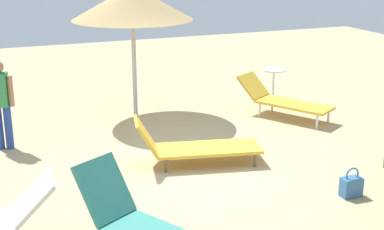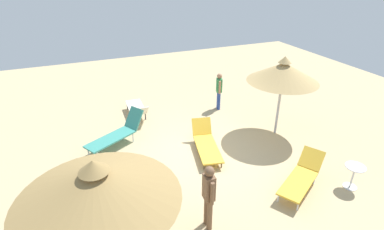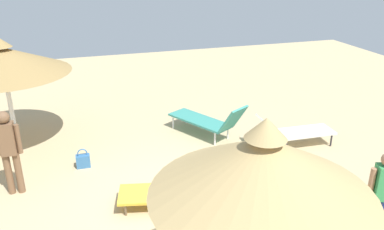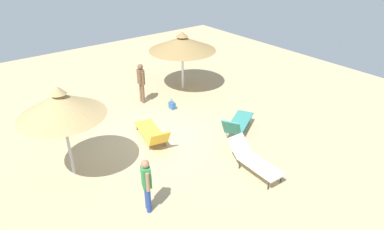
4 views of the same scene
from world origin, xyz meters
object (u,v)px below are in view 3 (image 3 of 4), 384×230
Objects in this scene: lounge_chair_near_left at (209,120)px; lounge_chair_front at (179,189)px; person_standing_edge at (381,193)px; parasol_umbrella_near_right at (2,60)px; lounge_chair_far_right at (294,131)px; parasol_umbrella_center at (263,167)px; person_standing_far_left at (9,148)px; handbag at (83,161)px.

lounge_chair_front is at bearing 149.83° from lounge_chair_near_left.
parasol_umbrella_near_right is at bearing 47.14° from person_standing_edge.
parasol_umbrella_center is at bearing 144.06° from lounge_chair_far_right.
parasol_umbrella_near_right is 4.97m from lounge_chair_near_left.
parasol_umbrella_center is at bearing 110.40° from person_standing_edge.
person_standing_edge is at bearing -123.99° from lounge_chair_front.
lounge_chair_front is 3.36m from person_standing_edge.
person_standing_far_left is (-2.27, -0.20, -1.12)m from parasol_umbrella_near_right.
parasol_umbrella_near_right is 8.06m from person_standing_edge.
lounge_chair_near_left is 1.13× the size of lounge_chair_far_right.
parasol_umbrella_center is 1.35× the size of lounge_chair_front.
parasol_umbrella_near_right is at bearing 4.99° from person_standing_far_left.
lounge_chair_near_left is 2.96m from lounge_chair_front.
lounge_chair_far_right is 4.90m from handbag.
person_standing_edge is at bearing -130.95° from handbag.
parasol_umbrella_near_right reaches higher than person_standing_far_left.
person_standing_far_left is (-0.20, 6.16, 0.57)m from lounge_chair_far_right.
parasol_umbrella_near_right is at bearing 71.93° from lounge_chair_far_right.
person_standing_edge is (-3.15, -5.64, -0.10)m from person_standing_far_left.
parasol_umbrella_center reaches higher than lounge_chair_front.
handbag is (-1.64, -1.48, -1.93)m from parasol_umbrella_near_right.
parasol_umbrella_near_right is at bearing 40.93° from lounge_chair_front.
parasol_umbrella_center is at bearing -143.77° from person_standing_far_left.
person_standing_far_left is 1.09× the size of person_standing_edge.
lounge_chair_near_left reaches higher than lounge_chair_far_right.
person_standing_far_left is at bearing 106.00° from lounge_chair_near_left.
parasol_umbrella_center is 1.48× the size of lounge_chair_far_right.
person_standing_far_left is at bearing 65.84° from lounge_chair_front.
handbag is (3.78, 4.36, -0.71)m from person_standing_edge.
person_standing_far_left is 1.65m from handbag.
lounge_chair_far_right reaches higher than lounge_chair_front.
lounge_chair_near_left is 4.60m from person_standing_edge.
lounge_chair_far_right is 3.42m from person_standing_edge.
parasol_umbrella_center is at bearing -177.45° from lounge_chair_front.
lounge_chair_front is at bearing 114.66° from lounge_chair_far_right.
parasol_umbrella_center is 3.46m from lounge_chair_front.
handbag is at bearing 39.86° from lounge_chair_front.
person_standing_edge is (-5.42, -5.84, -1.22)m from parasol_umbrella_near_right.
lounge_chair_far_right is 0.91× the size of lounge_chair_front.
lounge_chair_front is (-2.56, 1.49, -0.15)m from lounge_chair_near_left.
parasol_umbrella_center reaches higher than lounge_chair_near_left.
lounge_chair_near_left is at bearing -102.46° from parasol_umbrella_near_right.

